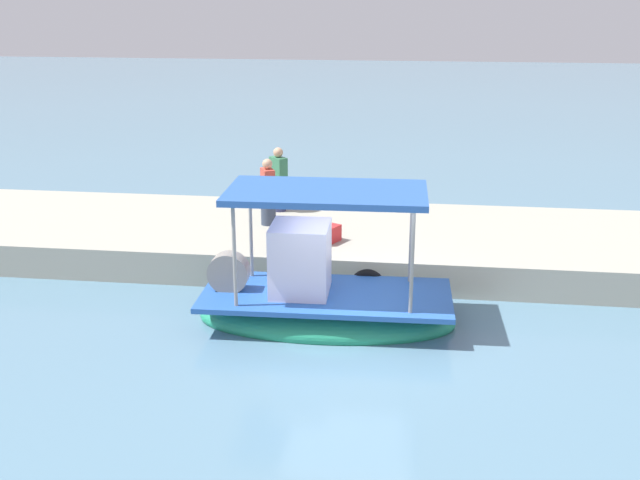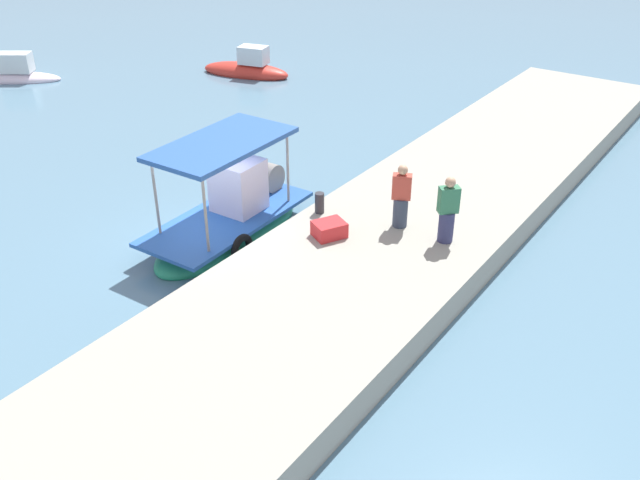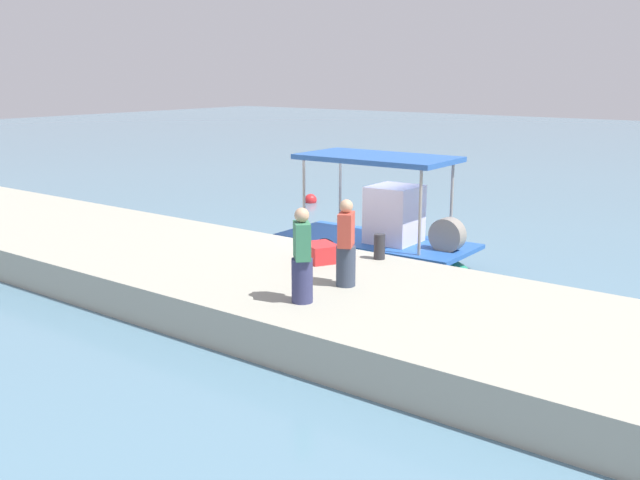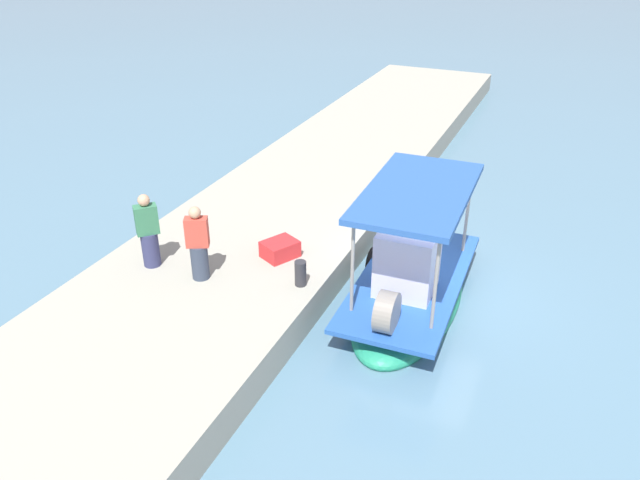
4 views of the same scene
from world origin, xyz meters
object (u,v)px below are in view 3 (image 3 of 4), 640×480
at_px(cargo_crate, 321,253).
at_px(marker_buoy, 311,200).
at_px(fisherman_near_bollard, 346,247).
at_px(main_fishing_boat, 379,245).
at_px(mooring_bollard, 379,246).
at_px(fisherman_by_crate, 302,260).

bearing_deg(cargo_crate, marker_buoy, 129.08).
relative_size(cargo_crate, marker_buoy, 1.63).
bearing_deg(fisherman_near_bollard, main_fishing_boat, 114.51).
relative_size(main_fishing_boat, cargo_crate, 6.88).
xyz_separation_m(main_fishing_boat, fisherman_near_bollard, (1.82, -3.99, 1.00)).
bearing_deg(cargo_crate, fisherman_near_bollard, -37.91).
distance_m(main_fishing_boat, fisherman_near_bollard, 4.50).
bearing_deg(marker_buoy, main_fishing_boat, -40.99).
bearing_deg(mooring_bollard, cargo_crate, -134.05).
xyz_separation_m(fisherman_near_bollard, cargo_crate, (-1.44, 1.12, -0.55)).
relative_size(fisherman_near_bollard, mooring_bollard, 2.99).
relative_size(mooring_bollard, marker_buoy, 1.20).
bearing_deg(fisherman_near_bollard, mooring_bollard, 105.47).
relative_size(fisherman_near_bollard, cargo_crate, 2.21).
relative_size(main_fishing_boat, mooring_bollard, 9.33).
distance_m(main_fishing_boat, fisherman_by_crate, 5.64).
height_order(fisherman_near_bollard, marker_buoy, fisherman_near_bollard).
height_order(fisherman_near_bollard, fisherman_by_crate, fisherman_by_crate).
relative_size(main_fishing_boat, fisherman_near_bollard, 3.12).
distance_m(fisherman_by_crate, marker_buoy, 13.93).
bearing_deg(fisherman_by_crate, marker_buoy, 127.41).
height_order(fisherman_near_bollard, cargo_crate, fisherman_near_bollard).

